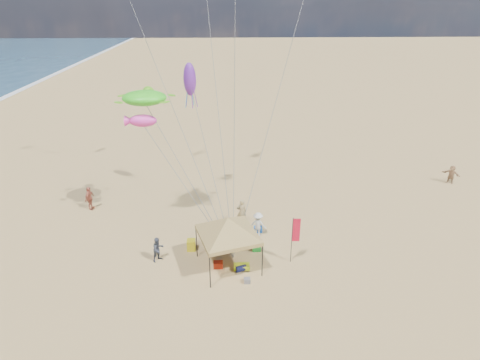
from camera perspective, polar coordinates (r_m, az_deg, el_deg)
The scene contains 19 objects.
ground at distance 23.70m, azimuth 0.28°, elevation -11.91°, with size 280.00×280.00×0.00m, color tan.
canopy_tent at distance 21.80m, azimuth -1.77°, elevation -5.73°, with size 5.76×5.76×3.72m.
feather_flag at distance 22.92m, azimuth 7.94°, elevation -7.55°, with size 0.46×0.04×2.98m.
cooler_red at distance 23.31m, azimuth -3.16°, elevation -12.09°, with size 0.54×0.38×0.38m, color #A5200D.
cooler_blue at distance 26.44m, azimuth 2.61°, elevation -7.11°, with size 0.54×0.38×0.38m, color #1550B0.
bag_navy at distance 23.00m, azimuth 0.13°, elevation -12.65°, with size 0.36×0.36×0.60m, color black.
bag_orange at distance 26.58m, azimuth -4.84°, elevation -7.03°, with size 0.36×0.36×0.60m, color red.
chair_green at distance 24.62m, azimuth 2.38°, elevation -9.35°, with size 0.50×0.50×0.70m, color #188726.
chair_yellow at distance 24.80m, azimuth -7.04°, elevation -9.27°, with size 0.50×0.50×0.70m, color yellow.
crate_grey at distance 22.26m, azimuth 1.04°, elevation -14.28°, with size 0.34×0.30×0.28m, color #5E5E63.
beach_cart at distance 23.12m, azimuth 0.26°, elevation -12.37°, with size 0.90×0.50×0.24m, color #ACC315.
person_near_a at distance 27.01m, azimuth 0.23°, elevation -4.57°, with size 0.66×0.43×1.81m, color #9D8859.
person_near_b at distance 23.98m, azimuth -11.70°, elevation -9.75°, with size 0.75×0.58×1.54m, color #343A47.
person_near_c at distance 25.70m, azimuth 2.61°, elevation -6.42°, with size 1.09×0.63×1.69m, color silver.
person_far_a at distance 30.78m, azimuth -20.85°, elevation -2.48°, with size 1.04×0.43×1.77m, color #AE5842.
person_far_c at distance 37.31m, azimuth 28.16°, elevation 0.75°, with size 1.46×0.47×1.58m, color tan.
turtle_kite at distance 25.18m, azimuth -13.62°, elevation 11.42°, with size 2.70×2.16×0.90m, color #3CDD23.
fish_kite at distance 25.05m, azimuth -13.81°, elevation 8.30°, with size 1.69×0.85×0.75m, color #FC3ABD.
squid_kite at distance 28.41m, azimuth -7.25°, elevation 14.19°, with size 0.88×0.88×2.28m, color purple.
Camera 1 is at (-0.83, -18.95, 14.21)m, focal length 29.61 mm.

